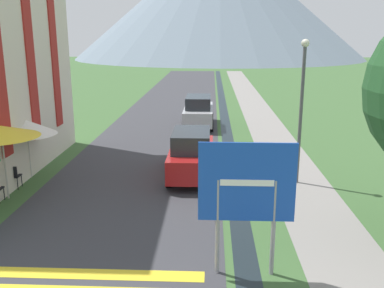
# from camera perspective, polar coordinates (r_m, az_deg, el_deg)

# --- Properties ---
(ground_plane) EXTENTS (160.00, 160.00, 0.00)m
(ground_plane) POSITION_cam_1_polar(r_m,az_deg,el_deg) (24.64, 1.79, 2.01)
(ground_plane) COLOR #3D6033
(road) EXTENTS (6.40, 60.00, 0.01)m
(road) POSITION_cam_1_polar(r_m,az_deg,el_deg) (34.59, -2.12, 5.62)
(road) COLOR #38383D
(road) RESTS_ON ground_plane
(footpath) EXTENTS (2.20, 60.00, 0.01)m
(footpath) POSITION_cam_1_polar(r_m,az_deg,el_deg) (34.63, 8.04, 5.50)
(footpath) COLOR gray
(footpath) RESTS_ON ground_plane
(drainage_channel) EXTENTS (0.60, 60.00, 0.00)m
(drainage_channel) POSITION_cam_1_polar(r_m,az_deg,el_deg) (34.48, 4.05, 5.56)
(drainage_channel) COLOR black
(drainage_channel) RESTS_ON ground_plane
(road_sign) EXTENTS (2.11, 0.11, 3.09)m
(road_sign) POSITION_cam_1_polar(r_m,az_deg,el_deg) (9.40, 7.30, -6.27)
(road_sign) COLOR gray
(road_sign) RESTS_ON ground_plane
(parked_car_near) EXTENTS (1.71, 4.05, 1.82)m
(parked_car_near) POSITION_cam_1_polar(r_m,az_deg,el_deg) (16.18, -0.06, -1.32)
(parked_car_near) COLOR #A31919
(parked_car_near) RESTS_ON ground_plane
(parked_car_far) EXTENTS (1.76, 4.37, 1.82)m
(parked_car_far) POSITION_cam_1_polar(r_m,az_deg,el_deg) (25.16, 0.86, 4.39)
(parked_car_far) COLOR #B2B2B7
(parked_car_far) RESTS_ON ground_plane
(cafe_chair_far_right) EXTENTS (0.40, 0.40, 0.85)m
(cafe_chair_far_right) POSITION_cam_1_polar(r_m,az_deg,el_deg) (16.28, -22.75, -3.82)
(cafe_chair_far_right) COLOR black
(cafe_chair_far_right) RESTS_ON ground_plane
(cafe_umbrella_middle_yellow) EXTENTS (2.42, 2.42, 2.47)m
(cafe_umbrella_middle_yellow) POSITION_cam_1_polar(r_m,az_deg,el_deg) (15.00, -24.10, 1.54)
(cafe_umbrella_middle_yellow) COLOR #B7B2A8
(cafe_umbrella_middle_yellow) RESTS_ON ground_plane
(cafe_umbrella_rear_white) EXTENTS (2.21, 2.21, 2.23)m
(cafe_umbrella_rear_white) POSITION_cam_1_polar(r_m,az_deg,el_deg) (17.00, -21.21, 2.10)
(cafe_umbrella_rear_white) COLOR #B7B2A8
(cafe_umbrella_rear_white) RESTS_ON ground_plane
(person_seated_far) EXTENTS (0.32, 0.32, 1.22)m
(person_seated_far) POSITION_cam_1_polar(r_m,az_deg,el_deg) (16.18, -24.08, -3.47)
(person_seated_far) COLOR #282833
(person_seated_far) RESTS_ON ground_plane
(streetlamp) EXTENTS (0.28, 0.28, 5.14)m
(streetlamp) POSITION_cam_1_polar(r_m,az_deg,el_deg) (15.57, 14.42, 5.68)
(streetlamp) COLOR #515156
(streetlamp) RESTS_ON ground_plane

